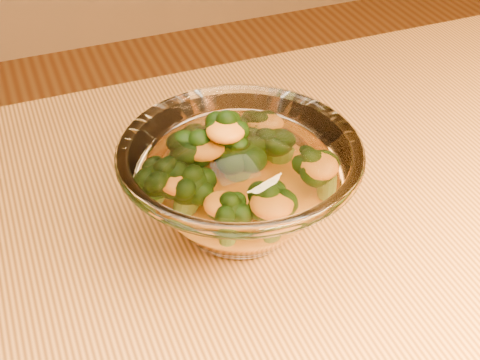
% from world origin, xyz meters
% --- Properties ---
extents(glass_bowl, '(0.20, 0.20, 0.09)m').
position_xyz_m(glass_bowl, '(-0.08, 0.12, 0.80)').
color(glass_bowl, white).
rests_on(glass_bowl, table).
extents(cheese_sauce, '(0.10, 0.10, 0.03)m').
position_xyz_m(cheese_sauce, '(-0.08, 0.12, 0.78)').
color(cheese_sauce, orange).
rests_on(cheese_sauce, glass_bowl).
extents(broccoli_heap, '(0.15, 0.14, 0.08)m').
position_xyz_m(broccoli_heap, '(-0.09, 0.13, 0.81)').
color(broccoli_heap, black).
rests_on(broccoli_heap, cheese_sauce).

